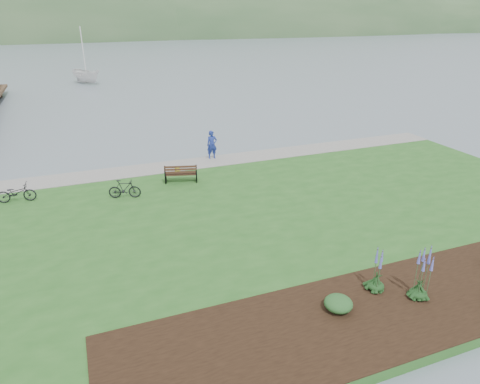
{
  "coord_description": "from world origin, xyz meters",
  "views": [
    {
      "loc": [
        -8.3,
        -18.95,
        9.66
      ],
      "look_at": [
        -1.19,
        -0.6,
        1.3
      ],
      "focal_mm": 32.0,
      "sensor_mm": 36.0,
      "label": 1
    }
  ],
  "objects_px": {
    "bicycle_a": "(16,193)",
    "sailboat": "(88,84)",
    "person": "(212,142)",
    "park_bench": "(181,173)"
  },
  "relations": [
    {
      "from": "person",
      "to": "bicycle_a",
      "type": "xyz_separation_m",
      "value": [
        -11.72,
        -3.1,
        -0.63
      ]
    },
    {
      "from": "park_bench",
      "to": "person",
      "type": "xyz_separation_m",
      "value": [
        3.03,
        3.53,
        0.56
      ]
    },
    {
      "from": "park_bench",
      "to": "person",
      "type": "bearing_deg",
      "value": 64.73
    },
    {
      "from": "bicycle_a",
      "to": "sailboat",
      "type": "bearing_deg",
      "value": 0.12
    },
    {
      "from": "park_bench",
      "to": "person",
      "type": "distance_m",
      "value": 4.69
    },
    {
      "from": "park_bench",
      "to": "bicycle_a",
      "type": "bearing_deg",
      "value": -167.47
    },
    {
      "from": "park_bench",
      "to": "bicycle_a",
      "type": "distance_m",
      "value": 8.7
    },
    {
      "from": "park_bench",
      "to": "sailboat",
      "type": "xyz_separation_m",
      "value": [
        -3.03,
        43.44,
        -0.97
      ]
    },
    {
      "from": "person",
      "to": "bicycle_a",
      "type": "bearing_deg",
      "value": -162.31
    },
    {
      "from": "bicycle_a",
      "to": "park_bench",
      "type": "bearing_deg",
      "value": -85.2
    }
  ]
}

